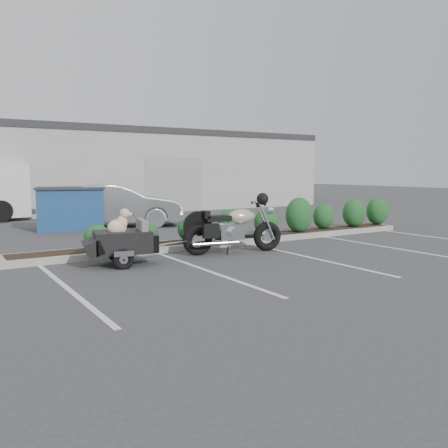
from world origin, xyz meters
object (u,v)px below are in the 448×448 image
pet_trailer (122,241)px  sedan (117,206)px  motorcycle (234,229)px  dumpster (71,208)px

pet_trailer → sedan: 7.04m
motorcycle → dumpster: size_ratio=1.01×
dumpster → pet_trailer: bearing=-80.3°
sedan → dumpster: bearing=108.1°
motorcycle → dumpster: bearing=118.9°
motorcycle → pet_trailer: 2.78m
motorcycle → sedan: (-0.51, 6.69, 0.17)m
motorcycle → dumpster: motorcycle is taller
motorcycle → pet_trailer: motorcycle is taller
motorcycle → sedan: sedan is taller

